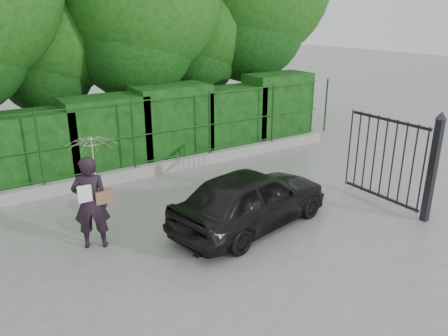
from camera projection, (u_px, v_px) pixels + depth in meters
ground at (210, 257)px, 7.91m from camera, size 80.00×80.00×0.00m
kerb at (122, 175)px, 11.43m from camera, size 14.00×0.25×0.30m
fence at (127, 136)px, 11.19m from camera, size 14.13×0.06×1.80m
hedge at (110, 134)px, 11.98m from camera, size 14.20×1.20×2.25m
gate at (412, 161)px, 9.28m from camera, size 0.22×2.33×2.36m
woman at (93, 178)px, 7.89m from camera, size 0.99×0.92×2.12m
car at (251, 198)px, 8.86m from camera, size 3.87×2.17×1.24m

